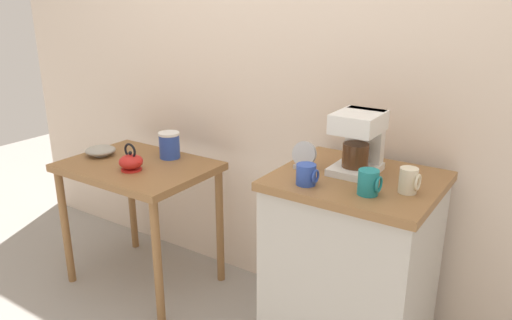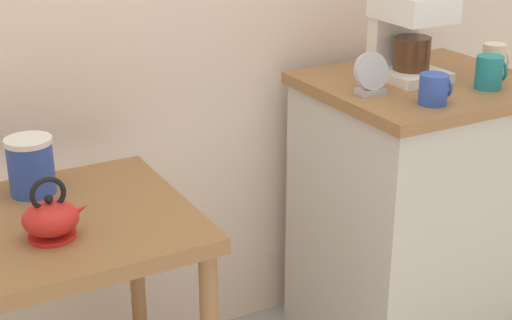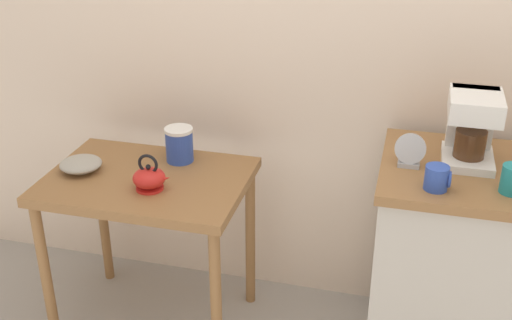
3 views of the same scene
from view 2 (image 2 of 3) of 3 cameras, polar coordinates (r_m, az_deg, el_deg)
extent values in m
cube|color=olive|center=(1.89, -17.06, -5.27)|extent=(0.81, 0.58, 0.04)
cylinder|color=olive|center=(2.36, -8.76, -8.97)|extent=(0.04, 0.04, 0.69)
cube|color=#BCB7AD|center=(2.57, 11.57, -4.30)|extent=(0.63, 0.56, 0.86)
cube|color=olive|center=(2.41, 12.37, 5.36)|extent=(0.66, 0.59, 0.04)
cylinder|color=red|center=(1.80, -14.82, -5.42)|extent=(0.11, 0.11, 0.01)
ellipsoid|color=red|center=(1.78, -14.95, -4.20)|extent=(0.13, 0.13, 0.08)
cone|color=red|center=(1.80, -13.11, -3.71)|extent=(0.06, 0.03, 0.05)
sphere|color=black|center=(1.76, -15.10, -2.80)|extent=(0.02, 0.02, 0.02)
torus|color=black|center=(1.76, -15.13, -2.44)|extent=(0.08, 0.01, 0.08)
cylinder|color=#2D4CAD|center=(2.02, -16.29, -0.61)|extent=(0.11, 0.11, 0.13)
cylinder|color=white|center=(2.00, -16.52, 1.36)|extent=(0.12, 0.12, 0.01)
cube|color=white|center=(2.41, 11.20, 6.30)|extent=(0.18, 0.22, 0.03)
cube|color=white|center=(2.45, 10.12, 9.38)|extent=(0.16, 0.05, 0.26)
cube|color=white|center=(2.37, 11.57, 11.08)|extent=(0.18, 0.22, 0.08)
cylinder|color=#4C2D19|center=(2.39, 11.47, 7.74)|extent=(0.11, 0.11, 0.10)
cylinder|color=beige|center=(2.50, 17.15, 7.12)|extent=(0.07, 0.07, 0.10)
torus|color=beige|center=(2.53, 17.74, 7.19)|extent=(0.01, 0.07, 0.07)
cylinder|color=#2D4CAD|center=(2.16, 12.98, 5.12)|extent=(0.08, 0.08, 0.08)
torus|color=#2D4CAD|center=(2.19, 13.80, 5.25)|extent=(0.01, 0.06, 0.06)
cylinder|color=teal|center=(2.35, 16.85, 6.23)|extent=(0.08, 0.08, 0.10)
torus|color=teal|center=(2.38, 17.55, 6.33)|extent=(0.01, 0.06, 0.06)
cube|color=#B2B5BA|center=(2.23, 8.44, 5.06)|extent=(0.08, 0.05, 0.02)
cylinder|color=#B2B5BA|center=(2.21, 8.53, 6.50)|extent=(0.11, 0.05, 0.11)
cylinder|color=black|center=(2.21, 8.56, 6.49)|extent=(0.09, 0.04, 0.09)
camera|label=1|loc=(2.25, 65.66, 11.48)|focal=34.51mm
camera|label=3|loc=(1.42, 86.56, 18.09)|focal=45.13mm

